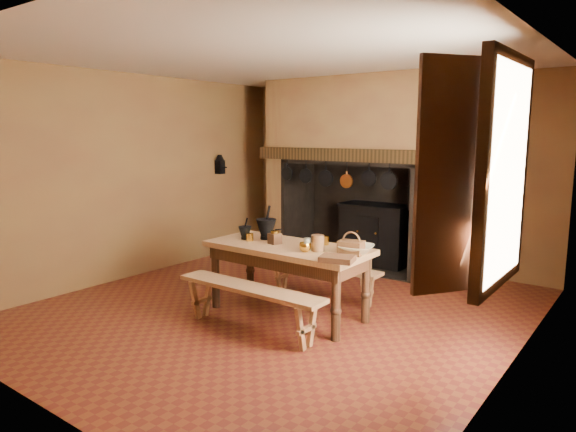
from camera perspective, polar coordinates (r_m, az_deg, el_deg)
The scene contains 28 objects.
floor at distance 6.00m, azimuth -0.93°, elevation -10.24°, with size 5.50×5.50×0.00m, color #612C17.
ceiling at distance 5.71m, azimuth -1.01°, elevation 17.28°, with size 5.50×5.50×0.00m, color silver.
back_wall at distance 8.03m, azimuth 11.17°, elevation 4.78°, with size 5.00×0.02×2.80m, color olive.
wall_left at distance 7.48m, azimuth -16.34°, elevation 4.26°, with size 0.02×5.50×2.80m, color olive.
wall_right at distance 4.61m, azimuth 24.41°, elevation 0.94°, with size 0.02×5.50×2.80m, color olive.
wall_front at distance 3.91m, azimuth -26.43°, elevation -0.55°, with size 5.00×0.02×2.80m, color olive.
chimney_breast at distance 7.76m, azimuth 7.82°, elevation 7.76°, with size 2.95×0.96×2.80m.
iron_range at distance 7.90m, azimuth 9.73°, elevation -1.96°, with size 1.12×0.55×1.60m.
hearth_pans at distance 8.29m, azimuth 2.71°, elevation -4.06°, with size 0.51×0.62×0.20m.
hanging_pans at distance 7.37m, azimuth 5.59°, elevation 4.21°, with size 1.92×0.29×0.27m.
onion_string at distance 6.76m, azimuth 15.26°, elevation 3.22°, with size 0.12×0.10×0.46m, color #AA501F, non-canonical shape.
herb_bunch at distance 6.70m, azimuth 16.71°, elevation 3.53°, with size 0.20×0.20×0.35m, color #59642F.
window at distance 4.23m, azimuth 21.49°, elevation 4.54°, with size 0.39×1.75×1.76m.
wall_coffee_mill at distance 8.43m, azimuth -7.57°, elevation 5.87°, with size 0.23×0.16×0.31m.
work_table at distance 5.63m, azimuth -0.04°, elevation -4.49°, with size 1.82×0.81×0.79m.
bench_front at distance 5.23m, azimuth -4.28°, elevation -9.04°, with size 1.71×0.30×0.48m.
bench_back at distance 6.27m, azimuth 3.84°, elevation -6.32°, with size 1.52×0.27×0.43m.
mortar_large at distance 5.89m, azimuth -2.43°, elevation -1.33°, with size 0.23×0.23×0.40m.
mortar_small at distance 5.91m, azimuth -4.81°, elevation -1.79°, with size 0.15×0.15×0.25m.
coffee_grinder at distance 5.66m, azimuth -1.47°, elevation -2.42°, with size 0.17×0.14×0.18m.
brass_mug_a at distance 5.83m, azimuth -4.25°, elevation -2.35°, with size 0.08×0.08×0.09m, color gold.
brass_mug_b at distance 5.62m, azimuth 4.12°, elevation -2.73°, with size 0.09×0.09×0.10m, color gold.
mixing_bowl at distance 5.27m, azimuth 7.58°, elevation -3.65°, with size 0.35×0.35×0.09m, color beige.
stoneware_crock at distance 5.32m, azimuth 3.32°, elevation -3.02°, with size 0.13×0.13×0.17m, color brown.
glass_jar at distance 5.33m, azimuth 2.17°, elevation -3.17°, with size 0.08×0.08×0.13m, color beige.
wicker_basket at distance 5.21m, azimuth 7.03°, elevation -3.41°, with size 0.27×0.21×0.23m.
wooden_tray at distance 4.91m, azimuth 5.50°, elevation -4.75°, with size 0.32×0.23×0.05m, color #3C2013.
brass_cup at distance 5.28m, azimuth 1.92°, elevation -3.49°, with size 0.12×0.12×0.10m, color gold.
Camera 1 is at (3.46, -4.47, 2.00)m, focal length 32.00 mm.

